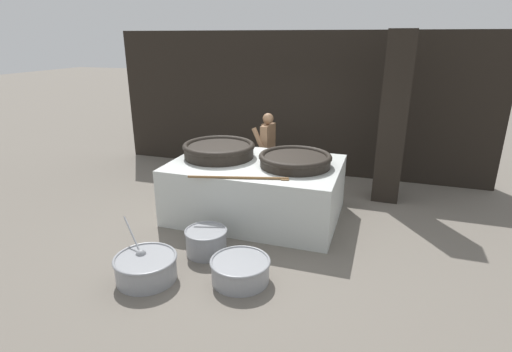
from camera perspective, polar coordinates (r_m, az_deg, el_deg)
The scene contains 11 objects.
ground_plane at distance 7.41m, azimuth 0.00°, elevation -5.55°, with size 60.00×60.00×0.00m, color slate.
back_wall at distance 9.58m, azimuth 5.43°, elevation 10.28°, with size 8.88×0.24×3.25m, color black.
support_pillar at distance 8.10m, azimuth 18.99°, elevation 7.68°, with size 0.50×0.50×3.25m, color black.
hearth_platform at distance 7.21m, azimuth 0.00°, elevation -1.90°, with size 2.94×2.00×1.01m.
giant_wok_near at distance 7.36m, azimuth -5.32°, elevation 3.79°, with size 1.32×1.32×0.26m.
giant_wok_far at distance 6.85m, azimuth 5.62°, elevation 2.35°, with size 1.25×1.25×0.21m.
stirring_paddle at distance 6.23m, azimuth -2.00°, elevation -0.24°, with size 1.55×0.48×0.04m.
cook at distance 8.46m, azimuth 1.64°, elevation 3.99°, with size 0.40×0.61×1.63m.
prep_bowl_vegetables at distance 5.69m, azimuth -15.45°, elevation -12.37°, with size 0.99×0.85×0.69m.
prep_bowl_meat at distance 5.48m, azimuth -2.26°, elevation -13.17°, with size 0.81×0.81×0.31m.
prep_bowl_extra at distance 6.12m, azimuth -7.12°, elevation -9.13°, with size 0.64×0.64×0.39m.
Camera 1 is at (2.11, -6.38, 3.11)m, focal length 28.00 mm.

